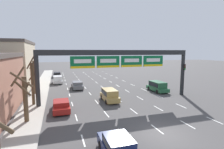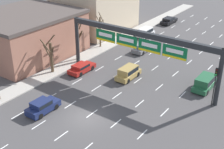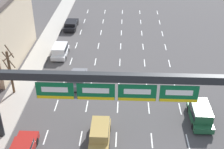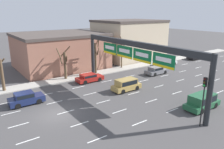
{
  "view_description": "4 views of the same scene",
  "coord_description": "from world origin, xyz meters",
  "px_view_note": "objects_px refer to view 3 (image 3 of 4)",
  "views": [
    {
      "loc": [
        -8.32,
        -11.92,
        6.89
      ],
      "look_at": [
        -0.66,
        12.3,
        3.55
      ],
      "focal_mm": 28.0,
      "sensor_mm": 36.0,
      "label": 1
    },
    {
      "loc": [
        19.07,
        -21.92,
        19.62
      ],
      "look_at": [
        -1.15,
        6.54,
        2.4
      ],
      "focal_mm": 50.0,
      "sensor_mm": 36.0,
      "label": 2
    },
    {
      "loc": [
        0.6,
        -10.75,
        19.95
      ],
      "look_at": [
        -0.56,
        14.98,
        4.63
      ],
      "focal_mm": 50.0,
      "sensor_mm": 36.0,
      "label": 3
    },
    {
      "loc": [
        20.96,
        -7.73,
        10.74
      ],
      "look_at": [
        1.05,
        6.57,
        3.66
      ],
      "focal_mm": 35.0,
      "sensor_mm": 36.0,
      "label": 4
    }
  ],
  "objects_px": {
    "car_grey": "(78,78)",
    "suv_white": "(60,50)",
    "tree_bare_third": "(10,70)",
    "car_red": "(22,149)",
    "suv_green": "(200,113)",
    "car_black": "(71,24)",
    "sign_gantry": "(117,89)",
    "suv_gold": "(100,132)"
  },
  "relations": [
    {
      "from": "suv_gold",
      "to": "car_red",
      "type": "bearing_deg",
      "value": -161.3
    },
    {
      "from": "car_black",
      "to": "suv_white",
      "type": "height_order",
      "value": "suv_white"
    },
    {
      "from": "sign_gantry",
      "to": "car_black",
      "type": "bearing_deg",
      "value": 107.5
    },
    {
      "from": "suv_white",
      "to": "suv_green",
      "type": "bearing_deg",
      "value": -39.0
    },
    {
      "from": "sign_gantry",
      "to": "suv_gold",
      "type": "bearing_deg",
      "value": -176.95
    },
    {
      "from": "car_red",
      "to": "car_black",
      "type": "bearing_deg",
      "value": 90.72
    },
    {
      "from": "suv_gold",
      "to": "car_black",
      "type": "distance_m",
      "value": 27.57
    },
    {
      "from": "car_grey",
      "to": "suv_white",
      "type": "bearing_deg",
      "value": 116.1
    },
    {
      "from": "car_black",
      "to": "car_grey",
      "type": "xyz_separation_m",
      "value": [
        3.52,
        -17.04,
        0.03
      ]
    },
    {
      "from": "suv_green",
      "to": "tree_bare_third",
      "type": "xyz_separation_m",
      "value": [
        -20.01,
        3.94,
        2.18
      ]
    },
    {
      "from": "sign_gantry",
      "to": "suv_green",
      "type": "relative_size",
      "value": 4.79
    },
    {
      "from": "suv_white",
      "to": "suv_green",
      "type": "relative_size",
      "value": 0.88
    },
    {
      "from": "suv_gold",
      "to": "suv_white",
      "type": "bearing_deg",
      "value": 112.3
    },
    {
      "from": "suv_green",
      "to": "tree_bare_third",
      "type": "distance_m",
      "value": 20.51
    },
    {
      "from": "car_red",
      "to": "suv_green",
      "type": "xyz_separation_m",
      "value": [
        16.25,
        5.48,
        0.27
      ]
    },
    {
      "from": "car_red",
      "to": "suv_white",
      "type": "relative_size",
      "value": 1.07
    },
    {
      "from": "sign_gantry",
      "to": "suv_white",
      "type": "distance_m",
      "value": 19.13
    },
    {
      "from": "car_black",
      "to": "tree_bare_third",
      "type": "distance_m",
      "value": 19.93
    },
    {
      "from": "suv_white",
      "to": "suv_green",
      "type": "height_order",
      "value": "suv_green"
    },
    {
      "from": "tree_bare_third",
      "to": "sign_gantry",
      "type": "bearing_deg",
      "value": -31.13
    },
    {
      "from": "car_grey",
      "to": "suv_green",
      "type": "xyz_separation_m",
      "value": [
        13.09,
        -6.38,
        0.23
      ]
    },
    {
      "from": "suv_gold",
      "to": "car_grey",
      "type": "xyz_separation_m",
      "value": [
        -3.4,
        9.64,
        -0.2
      ]
    },
    {
      "from": "sign_gantry",
      "to": "suv_gold",
      "type": "height_order",
      "value": "sign_gantry"
    },
    {
      "from": "car_black",
      "to": "suv_green",
      "type": "height_order",
      "value": "suv_green"
    },
    {
      "from": "sign_gantry",
      "to": "car_grey",
      "type": "xyz_separation_m",
      "value": [
        -4.87,
        9.56,
        -4.96
      ]
    },
    {
      "from": "suv_green",
      "to": "tree_bare_third",
      "type": "height_order",
      "value": "tree_bare_third"
    },
    {
      "from": "car_black",
      "to": "suv_green",
      "type": "relative_size",
      "value": 1.04
    },
    {
      "from": "suv_white",
      "to": "tree_bare_third",
      "type": "xyz_separation_m",
      "value": [
        -3.5,
        -9.43,
        2.24
      ]
    },
    {
      "from": "tree_bare_third",
      "to": "car_red",
      "type": "bearing_deg",
      "value": -68.21
    },
    {
      "from": "car_black",
      "to": "suv_white",
      "type": "bearing_deg",
      "value": -89.45
    },
    {
      "from": "car_red",
      "to": "car_grey",
      "type": "bearing_deg",
      "value": 75.09
    },
    {
      "from": "suv_gold",
      "to": "suv_green",
      "type": "xyz_separation_m",
      "value": [
        9.69,
        3.26,
        0.03
      ]
    },
    {
      "from": "car_red",
      "to": "suv_green",
      "type": "distance_m",
      "value": 17.15
    },
    {
      "from": "suv_gold",
      "to": "car_red",
      "type": "relative_size",
      "value": 0.97
    },
    {
      "from": "car_black",
      "to": "suv_green",
      "type": "bearing_deg",
      "value": -54.66
    },
    {
      "from": "sign_gantry",
      "to": "tree_bare_third",
      "type": "height_order",
      "value": "sign_gantry"
    },
    {
      "from": "sign_gantry",
      "to": "car_red",
      "type": "height_order",
      "value": "sign_gantry"
    },
    {
      "from": "suv_green",
      "to": "car_grey",
      "type": "bearing_deg",
      "value": 154.0
    },
    {
      "from": "suv_white",
      "to": "car_black",
      "type": "bearing_deg",
      "value": 90.55
    },
    {
      "from": "car_grey",
      "to": "suv_green",
      "type": "distance_m",
      "value": 14.56
    },
    {
      "from": "suv_gold",
      "to": "suv_green",
      "type": "relative_size",
      "value": 0.92
    },
    {
      "from": "car_red",
      "to": "tree_bare_third",
      "type": "relative_size",
      "value": 0.7
    }
  ]
}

